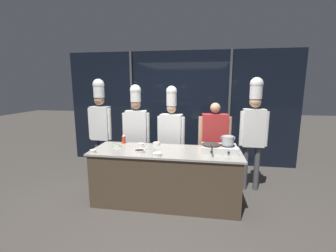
{
  "coord_description": "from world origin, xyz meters",
  "views": [
    {
      "loc": [
        0.58,
        -3.41,
        1.91
      ],
      "look_at": [
        0.0,
        0.25,
        1.23
      ],
      "focal_mm": 24.0,
      "sensor_mm": 36.0,
      "label": 1
    }
  ],
  "objects": [
    {
      "name": "prep_bowl_scallions",
      "position": [
        -0.84,
        0.08,
        0.91
      ],
      "size": [
        0.12,
        0.12,
        0.04
      ],
      "color": "white",
      "rests_on": "demo_counter"
    },
    {
      "name": "prep_bowl_onion",
      "position": [
        -0.07,
        -0.3,
        0.91
      ],
      "size": [
        0.14,
        0.14,
        0.05
      ],
      "color": "white",
      "rests_on": "demo_counter"
    },
    {
      "name": "stock_pot",
      "position": [
        0.96,
        0.06,
        1.07
      ],
      "size": [
        0.21,
        0.18,
        0.14
      ],
      "color": "#B7BABF",
      "rests_on": "portable_stove"
    },
    {
      "name": "chef_head",
      "position": [
        -1.45,
        0.75,
        1.23
      ],
      "size": [
        0.49,
        0.22,
        2.03
      ],
      "rotation": [
        0.0,
        0.0,
        3.1
      ],
      "color": "#2D3856",
      "rests_on": "ground_plane"
    },
    {
      "name": "ground_plane",
      "position": [
        0.0,
        0.0,
        0.0
      ],
      "size": [
        24.0,
        24.0,
        0.0
      ],
      "primitive_type": "plane",
      "color": "#47423D"
    },
    {
      "name": "frying_pan",
      "position": [
        0.71,
        0.06,
        1.01
      ],
      "size": [
        0.3,
        0.52,
        0.04
      ],
      "color": "#38332D",
      "rests_on": "portable_stove"
    },
    {
      "name": "chef_line",
      "position": [
        -0.02,
        0.78,
        1.08
      ],
      "size": [
        0.54,
        0.26,
        1.9
      ],
      "rotation": [
        0.0,
        0.0,
        3.01
      ],
      "color": "#232326",
      "rests_on": "ground_plane"
    },
    {
      "name": "chef_sous",
      "position": [
        -0.71,
        0.76,
        1.13
      ],
      "size": [
        0.52,
        0.26,
        1.92
      ],
      "rotation": [
        0.0,
        0.0,
        3.28
      ],
      "color": "#2D3856",
      "rests_on": "ground_plane"
    },
    {
      "name": "portable_stove",
      "position": [
        0.84,
        0.06,
        0.94
      ],
      "size": [
        0.54,
        0.39,
        0.11
      ],
      "color": "silver",
      "rests_on": "demo_counter"
    },
    {
      "name": "chef_pastry",
      "position": [
        1.47,
        0.69,
        1.24
      ],
      "size": [
        0.49,
        0.22,
        2.04
      ],
      "rotation": [
        0.0,
        0.0,
        3.15
      ],
      "color": "#4C4C51",
      "rests_on": "ground_plane"
    },
    {
      "name": "window_wall_back",
      "position": [
        0.0,
        1.98,
        1.35
      ],
      "size": [
        5.5,
        0.09,
        2.7
      ],
      "color": "black",
      "rests_on": "ground_plane"
    },
    {
      "name": "prep_bowl_noodles",
      "position": [
        -1.08,
        -0.31,
        0.91
      ],
      "size": [
        0.1,
        0.1,
        0.05
      ],
      "color": "white",
      "rests_on": "demo_counter"
    },
    {
      "name": "demo_counter",
      "position": [
        0.0,
        0.0,
        0.44
      ],
      "size": [
        2.37,
        0.8,
        0.88
      ],
      "color": "#4C3D2D",
      "rests_on": "ground_plane"
    },
    {
      "name": "squeeze_bottle_chili",
      "position": [
        -0.81,
        0.32,
        0.96
      ],
      "size": [
        0.07,
        0.07,
        0.17
      ],
      "color": "red",
      "rests_on": "demo_counter"
    },
    {
      "name": "serving_spoon_slotted",
      "position": [
        -0.22,
        0.0,
        0.89
      ],
      "size": [
        0.21,
        0.05,
        0.02
      ],
      "color": "#B2B5BA",
      "rests_on": "demo_counter"
    },
    {
      "name": "prep_bowl_soy_glaze",
      "position": [
        -0.38,
        -0.18,
        0.91
      ],
      "size": [
        0.17,
        0.17,
        0.04
      ],
      "color": "white",
      "rests_on": "demo_counter"
    },
    {
      "name": "prep_bowl_rice",
      "position": [
        -0.45,
        0.16,
        0.92
      ],
      "size": [
        0.11,
        0.11,
        0.06
      ],
      "color": "white",
      "rests_on": "demo_counter"
    },
    {
      "name": "person_guest",
      "position": [
        0.79,
        0.72,
        0.96
      ],
      "size": [
        0.6,
        0.29,
        1.6
      ],
      "rotation": [
        0.0,
        0.0,
        3.27
      ],
      "color": "#2D3856",
      "rests_on": "ground_plane"
    },
    {
      "name": "prep_bowl_shrimp",
      "position": [
        -0.21,
        0.31,
        0.91
      ],
      "size": [
        0.13,
        0.13,
        0.04
      ],
      "color": "white",
      "rests_on": "demo_counter"
    }
  ]
}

